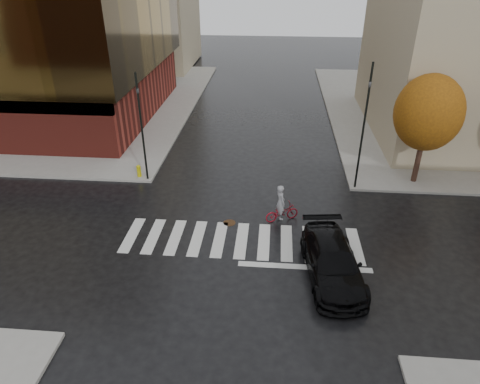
# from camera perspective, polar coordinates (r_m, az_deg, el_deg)

# --- Properties ---
(ground) EXTENTS (120.00, 120.00, 0.00)m
(ground) POSITION_cam_1_polar(r_m,az_deg,el_deg) (20.70, 0.09, -7.27)
(ground) COLOR black
(ground) RESTS_ON ground
(sidewalk_nw) EXTENTS (30.00, 30.00, 0.15)m
(sidewalk_nw) POSITION_cam_1_polar(r_m,az_deg,el_deg) (45.42, -25.36, 10.84)
(sidewalk_nw) COLOR gray
(sidewalk_nw) RESTS_ON ground
(crosswalk) EXTENTS (12.00, 3.00, 0.01)m
(crosswalk) POSITION_cam_1_polar(r_m,az_deg,el_deg) (21.10, 0.21, -6.45)
(crosswalk) COLOR silver
(crosswalk) RESTS_ON ground
(tree_ne_a) EXTENTS (3.80, 3.80, 6.50)m
(tree_ne_a) POSITION_cam_1_polar(r_m,az_deg,el_deg) (26.67, 23.84, 9.62)
(tree_ne_a) COLOR black
(tree_ne_a) RESTS_ON sidewalk_ne
(sedan) EXTENTS (2.79, 5.58, 1.55)m
(sedan) POSITION_cam_1_polar(r_m,az_deg,el_deg) (18.95, 12.23, -9.07)
(sedan) COLOR black
(sedan) RESTS_ON ground
(cyclist) EXTENTS (1.91, 1.31, 2.06)m
(cyclist) POSITION_cam_1_polar(r_m,az_deg,el_deg) (22.35, 5.54, -2.23)
(cyclist) COLOR maroon
(cyclist) RESTS_ON ground
(traffic_light_nw) EXTENTS (0.17, 0.14, 6.53)m
(traffic_light_nw) POSITION_cam_1_polar(r_m,az_deg,el_deg) (25.60, -13.05, 9.02)
(traffic_light_nw) COLOR black
(traffic_light_nw) RESTS_ON sidewalk_nw
(traffic_light_ne) EXTENTS (0.19, 0.21, 7.30)m
(traffic_light_ne) POSITION_cam_1_polar(r_m,az_deg,el_deg) (24.74, 16.28, 9.17)
(traffic_light_ne) COLOR black
(traffic_light_ne) RESTS_ON sidewalk_ne
(fire_hydrant) EXTENTS (0.28, 0.28, 0.77)m
(fire_hydrant) POSITION_cam_1_polar(r_m,az_deg,el_deg) (27.23, -13.34, 2.86)
(fire_hydrant) COLOR #B9AF0A
(fire_hydrant) RESTS_ON sidewalk_nw
(manhole) EXTENTS (0.77, 0.77, 0.01)m
(manhole) POSITION_cam_1_polar(r_m,az_deg,el_deg) (22.39, -1.42, -4.12)
(manhole) COLOR #4A301A
(manhole) RESTS_ON ground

